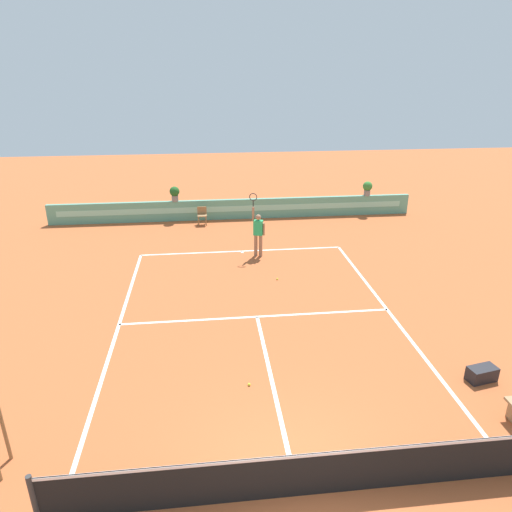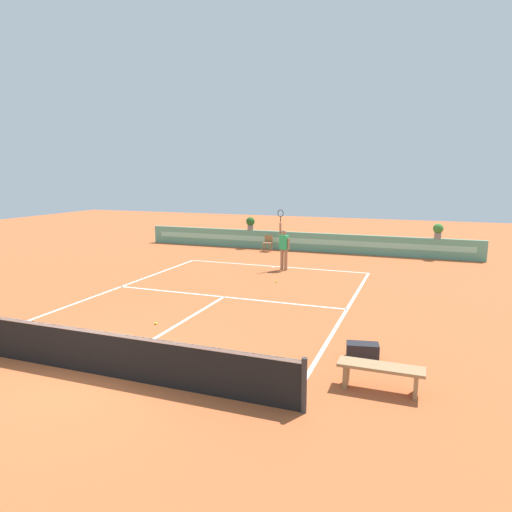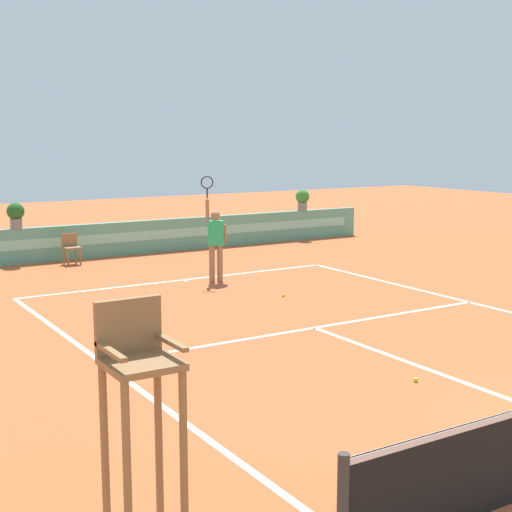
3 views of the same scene
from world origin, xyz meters
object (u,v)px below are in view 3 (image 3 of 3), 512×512
umpire_chair (139,394)px  potted_plant_far_right (302,199)px  tennis_ball_near_baseline (283,295)px  tennis_player (215,239)px  potted_plant_left (16,214)px  tennis_ball_mid_court (416,380)px  ball_kid_chair (71,247)px

umpire_chair → potted_plant_far_right: 19.57m
tennis_ball_near_baseline → tennis_player: bearing=100.2°
tennis_ball_near_baseline → potted_plant_left: size_ratio=0.09×
potted_plant_far_right → tennis_ball_mid_court: bearing=-119.1°
tennis_ball_mid_court → potted_plant_far_right: potted_plant_far_right is taller
tennis_ball_near_baseline → potted_plant_left: potted_plant_left is taller
tennis_player → potted_plant_far_right: bearing=39.4°
ball_kid_chair → potted_plant_far_right: size_ratio=1.17×
umpire_chair → potted_plant_far_right: bearing=50.6°
tennis_player → potted_plant_far_right: 8.02m
tennis_player → potted_plant_left: size_ratio=3.57×
potted_plant_left → potted_plant_far_right: bearing=0.0°
tennis_ball_near_baseline → potted_plant_far_right: 9.51m
tennis_ball_near_baseline → ball_kid_chair: bearing=111.4°
umpire_chair → tennis_ball_near_baseline: 10.26m
tennis_ball_mid_court → potted_plant_left: size_ratio=0.09×
tennis_ball_mid_court → potted_plant_left: 13.52m
umpire_chair → tennis_ball_near_baseline: size_ratio=31.47×
tennis_player → potted_plant_left: tennis_player is taller
umpire_chair → tennis_ball_mid_court: bearing=20.4°
tennis_player → potted_plant_far_right: tennis_player is taller
tennis_player → tennis_ball_mid_court: tennis_player is taller
tennis_ball_mid_court → ball_kid_chair: bearing=94.8°
umpire_chair → tennis_player: (6.23, 10.04, -0.29)m
potted_plant_far_right → tennis_player: bearing=-140.6°
umpire_chair → tennis_ball_mid_court: 5.56m
ball_kid_chair → potted_plant_left: size_ratio=1.17×
tennis_ball_mid_court → potted_plant_far_right: (7.36, 13.24, 1.38)m
tennis_player → tennis_ball_near_baseline: size_ratio=38.01×
potted_plant_far_right → tennis_ball_near_baseline: bearing=-127.8°
tennis_ball_mid_court → tennis_player: bearing=81.9°
tennis_ball_mid_court → umpire_chair: bearing=-159.6°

